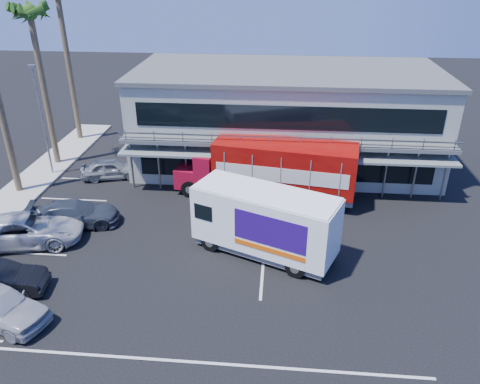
{
  "coord_description": "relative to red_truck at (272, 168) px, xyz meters",
  "views": [
    {
      "loc": [
        2.59,
        -19.47,
        14.6
      ],
      "look_at": [
        0.43,
        4.77,
        2.3
      ],
      "focal_mm": 35.0,
      "sensor_mm": 36.0,
      "label": 1
    }
  ],
  "objects": [
    {
      "name": "parked_car_e",
      "position": [
        -11.77,
        2.17,
        -1.48
      ],
      "size": [
        4.52,
        2.76,
        1.44
      ],
      "primitive_type": "imported",
      "rotation": [
        0.0,
        0.0,
        1.84
      ],
      "color": "gray",
      "rests_on": "ground"
    },
    {
      "name": "building",
      "position": [
        0.8,
        6.31,
        1.46
      ],
      "size": [
        22.4,
        12.0,
        7.3
      ],
      "color": "#959C8F",
      "rests_on": "ground"
    },
    {
      "name": "red_truck",
      "position": [
        0.0,
        0.0,
        0.0
      ],
      "size": [
        12.12,
        4.59,
        3.99
      ],
      "rotation": [
        0.0,
        0.0,
        -0.16
      ],
      "color": "maroon",
      "rests_on": "ground"
    },
    {
      "name": "parked_car_c",
      "position": [
        -13.62,
        -6.72,
        -1.33
      ],
      "size": [
        6.68,
        4.17,
        1.72
      ],
      "primitive_type": "imported",
      "rotation": [
        0.0,
        0.0,
        1.8
      ],
      "color": "silver",
      "rests_on": "ground"
    },
    {
      "name": "palm_e",
      "position": [
        -16.9,
        4.37,
        8.38
      ],
      "size": [
        2.8,
        2.8,
        12.25
      ],
      "color": "brown",
      "rests_on": "ground"
    },
    {
      "name": "white_van",
      "position": [
        -0.2,
        -6.63,
        -0.2
      ],
      "size": [
        8.1,
        5.44,
        3.75
      ],
      "rotation": [
        0.0,
        0.0,
        -0.4
      ],
      "color": "white",
      "rests_on": "ground"
    },
    {
      "name": "palm_f",
      "position": [
        -17.3,
        9.87,
        9.27
      ],
      "size": [
        2.8,
        2.8,
        13.25
      ],
      "color": "brown",
      "rests_on": "ground"
    },
    {
      "name": "light_pole_far",
      "position": [
        -16.4,
        2.37,
        2.31
      ],
      "size": [
        0.5,
        0.25,
        8.09
      ],
      "color": "gray",
      "rests_on": "ground"
    },
    {
      "name": "parked_car_d",
      "position": [
        -11.7,
        -4.63,
        -1.43
      ],
      "size": [
        5.63,
        3.27,
        1.53
      ],
      "primitive_type": "imported",
      "rotation": [
        0.0,
        0.0,
        1.79
      ],
      "color": "#323943",
      "rests_on": "ground"
    },
    {
      "name": "ground",
      "position": [
        -2.2,
        -8.63,
        -2.2
      ],
      "size": [
        120.0,
        120.0,
        0.0
      ],
      "primitive_type": "plane",
      "color": "black",
      "rests_on": "ground"
    },
    {
      "name": "curb_strip",
      "position": [
        -17.2,
        -2.63,
        -2.12
      ],
      "size": [
        3.0,
        32.0,
        0.16
      ],
      "primitive_type": "cube",
      "color": "#A5A399",
      "rests_on": "ground"
    }
  ]
}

